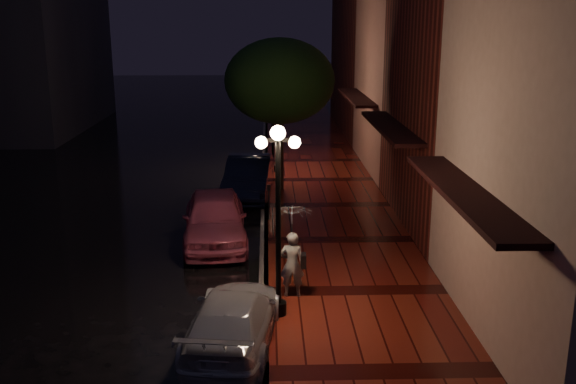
% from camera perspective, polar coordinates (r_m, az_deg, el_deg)
% --- Properties ---
extents(ground, '(120.00, 120.00, 0.00)m').
position_cam_1_polar(ground, '(19.44, -2.13, -4.73)').
color(ground, black).
rests_on(ground, ground).
extents(sidewalk, '(4.50, 60.00, 0.15)m').
position_cam_1_polar(sidewalk, '(19.53, 4.50, -4.44)').
color(sidewalk, '#4B110D').
rests_on(sidewalk, ground).
extents(curb, '(0.25, 60.00, 0.15)m').
position_cam_1_polar(curb, '(19.42, -2.13, -4.53)').
color(curb, '#595451').
rests_on(curb, ground).
extents(storefront_mid, '(5.00, 8.00, 11.00)m').
position_cam_1_polar(storefront_mid, '(21.43, 17.20, 11.53)').
color(storefront_mid, '#511914').
rests_on(storefront_mid, ground).
extents(storefront_far, '(5.00, 8.00, 9.00)m').
position_cam_1_polar(storefront_far, '(29.17, 12.00, 10.70)').
color(storefront_far, '#8C5951').
rests_on(storefront_far, ground).
extents(storefront_extra, '(5.00, 12.00, 10.00)m').
position_cam_1_polar(storefront_extra, '(38.92, 8.54, 12.64)').
color(storefront_extra, '#511914').
rests_on(storefront_extra, ground).
extents(streetlamp_near, '(0.96, 0.36, 4.31)m').
position_cam_1_polar(streetlamp_near, '(13.87, -0.88, -1.66)').
color(streetlamp_near, black).
rests_on(streetlamp_near, sidewalk).
extents(streetlamp_far, '(0.96, 0.36, 4.31)m').
position_cam_1_polar(streetlamp_far, '(27.57, -1.37, 6.80)').
color(streetlamp_far, black).
rests_on(streetlamp_far, sidewalk).
extents(street_tree, '(4.16, 4.16, 5.80)m').
position_cam_1_polar(street_tree, '(24.39, -0.72, 9.60)').
color(street_tree, black).
rests_on(street_tree, sidewalk).
extents(pink_car, '(2.24, 4.77, 1.58)m').
position_cam_1_polar(pink_car, '(19.49, -6.53, -2.32)').
color(pink_car, '#C14F6E').
rests_on(pink_car, ground).
extents(navy_car, '(1.98, 4.78, 1.54)m').
position_cam_1_polar(navy_car, '(24.48, -3.50, 1.33)').
color(navy_car, black).
rests_on(navy_car, ground).
extents(silver_car, '(2.21, 4.36, 1.21)m').
position_cam_1_polar(silver_car, '(13.56, -4.88, -11.20)').
color(silver_car, '#B5B5BD').
rests_on(silver_car, ground).
extents(woman_with_umbrella, '(0.94, 0.96, 2.26)m').
position_cam_1_polar(woman_with_umbrella, '(15.14, 0.37, -4.01)').
color(woman_with_umbrella, white).
rests_on(woman_with_umbrella, sidewalk).
extents(parking_meter, '(0.12, 0.09, 1.20)m').
position_cam_1_polar(parking_meter, '(21.17, -1.73, -0.57)').
color(parking_meter, black).
rests_on(parking_meter, sidewalk).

